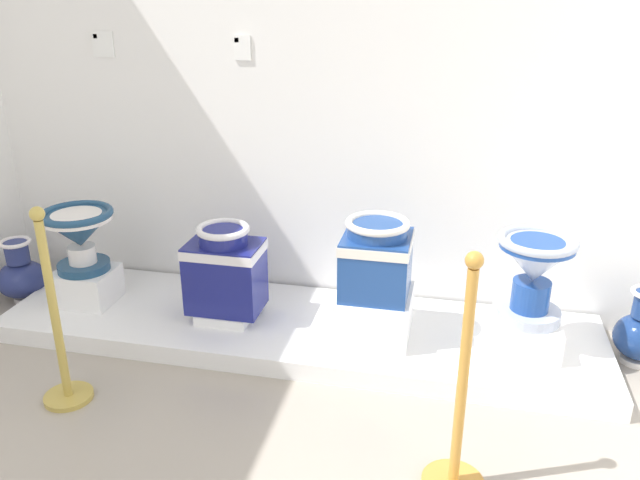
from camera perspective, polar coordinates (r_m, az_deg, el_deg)
wall_back at (r=3.53m, az=-0.36°, el=18.40°), size 4.11×0.06×3.18m
display_platform at (r=3.54m, az=-2.01°, el=-7.87°), size 3.24×0.84×0.10m
plinth_block_leftmost at (r=3.91m, az=-20.07°, el=-3.82°), size 0.32×0.28×0.20m
antique_toilet_leftmost at (r=3.78m, az=-20.72°, el=0.79°), size 0.40×0.40×0.36m
plinth_block_broad_patterned at (r=3.58m, az=-8.23°, el=-6.35°), size 0.28×0.30×0.05m
antique_toilet_broad_patterned at (r=3.46m, az=-8.46°, el=-2.42°), size 0.40×0.29×0.48m
plinth_block_rightmost at (r=3.34m, az=4.88°, el=-6.54°), size 0.37×0.39×0.23m
antique_toilet_rightmost at (r=3.20m, az=5.06°, el=-1.39°), size 0.34×0.35×0.40m
plinth_block_slender_white at (r=3.39m, az=17.85°, el=-7.89°), size 0.32×0.34×0.16m
antique_toilet_slender_white at (r=3.23m, az=18.57°, el=-2.31°), size 0.37×0.37×0.44m
info_placard_first at (r=3.97m, az=-18.80°, el=16.22°), size 0.13×0.01×0.14m
info_placard_second at (r=3.62m, az=-6.96°, el=16.68°), size 0.09×0.01×0.13m
decorative_vase_spare at (r=4.27m, az=-25.09°, el=-2.88°), size 0.29×0.29×0.40m
stanchion_post_near_left at (r=3.14m, az=-22.24°, el=-8.31°), size 0.22×0.22×0.95m
stanchion_post_near_right at (r=2.50m, az=12.27°, el=-15.46°), size 0.24×0.24×0.98m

